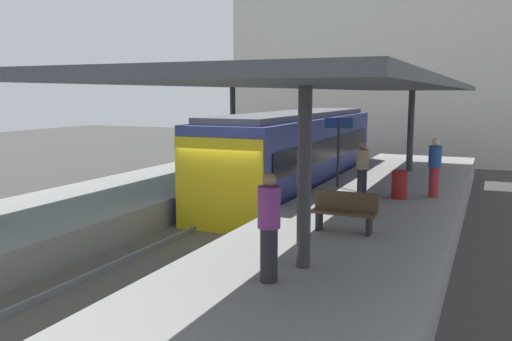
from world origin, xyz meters
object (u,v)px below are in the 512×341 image
object	(u,v)px
litter_bin	(399,185)
passenger_near_bench	(362,168)
commuter_train	(295,154)
platform_bench	(345,211)
platform_sign	(339,136)
passenger_mid_platform	(269,225)
passenger_far_end	(435,167)

from	to	relation	value
litter_bin	passenger_near_bench	xyz separation A→B (m)	(-1.09, 0.06, 0.41)
commuter_train	platform_bench	distance (m)	8.45
platform_sign	passenger_mid_platform	distance (m)	9.04
commuter_train	passenger_near_bench	size ratio (longest dim) A/B	7.82
platform_sign	passenger_mid_platform	size ratio (longest dim) A/B	1.26
platform_sign	passenger_mid_platform	bearing A→B (deg)	-81.60
passenger_far_end	platform_sign	bearing A→B (deg)	170.19
platform_bench	passenger_far_end	bearing A→B (deg)	74.40
commuter_train	passenger_far_end	xyz separation A→B (m)	(5.21, -2.65, 0.16)
commuter_train	platform_sign	world-z (taller)	commuter_train
passenger_mid_platform	passenger_far_end	distance (m)	8.57
platform_bench	litter_bin	bearing A→B (deg)	83.44
commuter_train	passenger_far_end	bearing A→B (deg)	-26.95
platform_sign	passenger_near_bench	distance (m)	1.70
litter_bin	passenger_near_bench	bearing A→B (deg)	176.74
platform_bench	commuter_train	bearing A→B (deg)	117.10
platform_sign	passenger_mid_platform	xyz separation A→B (m)	(1.32, -8.92, -0.71)
commuter_train	passenger_mid_platform	distance (m)	11.60
platform_bench	passenger_near_bench	distance (m)	4.36
passenger_far_end	litter_bin	bearing A→B (deg)	-144.19
commuter_train	passenger_far_end	world-z (taller)	commuter_train
platform_sign	passenger_far_end	size ratio (longest dim) A/B	1.30
passenger_near_bench	passenger_mid_platform	size ratio (longest dim) A/B	0.89
platform_sign	passenger_far_end	bearing A→B (deg)	-9.81
litter_bin	platform_bench	bearing A→B (deg)	-96.56
litter_bin	passenger_far_end	world-z (taller)	passenger_far_end
commuter_train	platform_sign	distance (m)	3.20
platform_bench	passenger_far_end	xyz separation A→B (m)	(1.36, 4.87, 0.42)
litter_bin	platform_sign	bearing A→B (deg)	151.55
platform_sign	passenger_near_bench	size ratio (longest dim) A/B	1.41
commuter_train	platform_bench	world-z (taller)	commuter_train
passenger_mid_platform	platform_bench	bearing A→B (deg)	85.00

